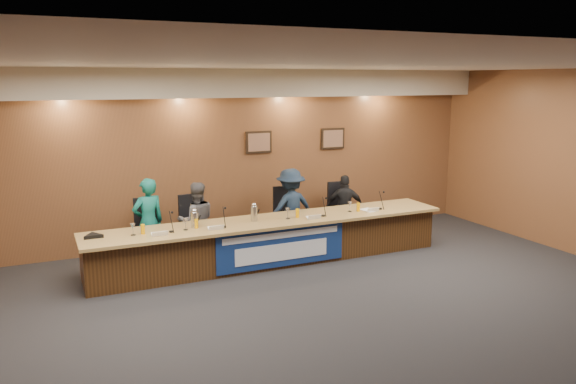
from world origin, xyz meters
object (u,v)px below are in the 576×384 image
object	(u,v)px
dais_body	(272,242)
panelist_a	(148,222)
panelist_b	(197,221)
banner	(282,247)
carafe_left	(194,220)
office_chair_c	(288,220)
panelist_d	(345,207)
panelist_c	(291,208)
speakerphone	(93,236)
office_chair_b	(195,230)
office_chair_d	(342,214)
office_chair_a	(148,235)
carafe_mid	(254,214)

from	to	relation	value
dais_body	panelist_a	bearing A→B (deg)	159.47
panelist_a	panelist_b	bearing A→B (deg)	167.29
banner	carafe_left	size ratio (longest dim) A/B	9.09
dais_body	office_chair_c	world-z (taller)	dais_body
panelist_d	banner	bearing A→B (deg)	55.77
panelist_a	panelist_c	bearing A→B (deg)	167.29
panelist_d	speakerphone	size ratio (longest dim) A/B	3.90
office_chair_c	carafe_left	distance (m)	2.18
panelist_a	panelist_b	distance (m)	0.81
office_chair_b	office_chair_d	xyz separation A→B (m)	(2.89, 0.00, 0.00)
panelist_b	panelist_c	xyz separation A→B (m)	(1.75, 0.00, 0.06)
office_chair_d	speakerphone	distance (m)	4.69
panelist_c	office_chair_a	distance (m)	2.57
panelist_b	office_chair_d	distance (m)	2.90
panelist_a	carafe_mid	world-z (taller)	panelist_a
office_chair_d	office_chair_a	bearing A→B (deg)	-176.27
panelist_c	office_chair_c	distance (m)	0.26
office_chair_c	speakerphone	distance (m)	3.57
office_chair_a	dais_body	bearing A→B (deg)	-14.99
panelist_d	carafe_left	bearing A→B (deg)	37.04
banner	panelist_b	size ratio (longest dim) A/B	1.65
speakerphone	panelist_d	bearing A→B (deg)	8.11
panelist_c	panelist_d	world-z (taller)	panelist_c
carafe_left	carafe_mid	world-z (taller)	carafe_mid
office_chair_a	office_chair_c	distance (m)	2.56
panelist_d	office_chair_b	world-z (taller)	panelist_d
panelist_b	office_chair_b	bearing A→B (deg)	-84.74
dais_body	office_chair_b	world-z (taller)	dais_body
banner	panelist_c	xyz separation A→B (m)	(0.67, 1.12, 0.34)
panelist_b	office_chair_c	world-z (taller)	panelist_b
speakerphone	carafe_left	bearing A→B (deg)	-2.37
dais_body	panelist_d	distance (m)	1.96
banner	office_chair_c	distance (m)	1.40
banner	office_chair_a	xyz separation A→B (m)	(-1.89, 1.22, 0.10)
panelist_c	office_chair_c	size ratio (longest dim) A/B	3.01
panelist_a	speakerphone	world-z (taller)	panelist_a
banner	office_chair_c	bearing A→B (deg)	61.18
panelist_d	office_chair_c	bearing A→B (deg)	19.03
office_chair_d	panelist_d	bearing A→B (deg)	-86.27
office_chair_c	panelist_b	bearing A→B (deg)	-174.69
banner	office_chair_d	xyz separation A→B (m)	(1.81, 1.22, 0.10)
office_chair_c	speakerphone	xyz separation A→B (m)	(-3.48, -0.76, 0.30)
office_chair_d	carafe_left	world-z (taller)	carafe_left
panelist_d	office_chair_a	distance (m)	3.70
panelist_a	office_chair_b	xyz separation A→B (m)	(0.80, 0.10, -0.25)
panelist_b	office_chair_c	size ratio (longest dim) A/B	2.77
panelist_b	panelist_d	bearing A→B (deg)	-174.74
dais_body	panelist_d	xyz separation A→B (m)	(1.81, 0.71, 0.27)
panelist_c	office_chair_b	xyz separation A→B (m)	(-1.75, 0.10, -0.24)
banner	panelist_d	world-z (taller)	panelist_d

